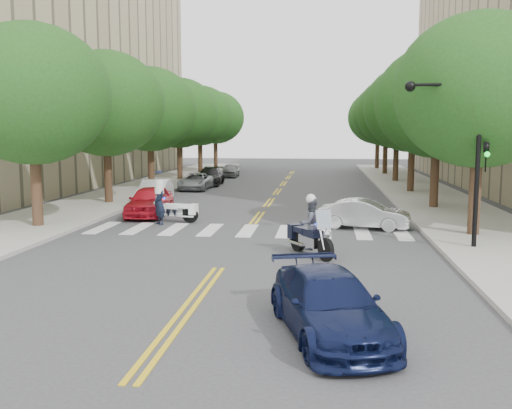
% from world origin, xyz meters
% --- Properties ---
extents(ground, '(140.00, 140.00, 0.00)m').
position_xyz_m(ground, '(0.00, 0.00, 0.00)').
color(ground, '#38383A').
rests_on(ground, ground).
extents(sidewalk_left, '(5.00, 60.00, 0.15)m').
position_xyz_m(sidewalk_left, '(-9.50, 22.00, 0.07)').
color(sidewalk_left, '#9E9991').
rests_on(sidewalk_left, ground).
extents(sidewalk_right, '(5.00, 60.00, 0.15)m').
position_xyz_m(sidewalk_right, '(9.50, 22.00, 0.07)').
color(sidewalk_right, '#9E9991').
rests_on(sidewalk_right, ground).
extents(tree_l_0, '(6.40, 6.40, 8.45)m').
position_xyz_m(tree_l_0, '(-8.80, 6.00, 5.55)').
color(tree_l_0, '#382316').
rests_on(tree_l_0, ground).
extents(tree_l_1, '(6.40, 6.40, 8.45)m').
position_xyz_m(tree_l_1, '(-8.80, 14.00, 5.55)').
color(tree_l_1, '#382316').
rests_on(tree_l_1, ground).
extents(tree_l_2, '(6.40, 6.40, 8.45)m').
position_xyz_m(tree_l_2, '(-8.80, 22.00, 5.55)').
color(tree_l_2, '#382316').
rests_on(tree_l_2, ground).
extents(tree_l_3, '(6.40, 6.40, 8.45)m').
position_xyz_m(tree_l_3, '(-8.80, 30.00, 5.55)').
color(tree_l_3, '#382316').
rests_on(tree_l_3, ground).
extents(tree_l_4, '(6.40, 6.40, 8.45)m').
position_xyz_m(tree_l_4, '(-8.80, 38.00, 5.55)').
color(tree_l_4, '#382316').
rests_on(tree_l_4, ground).
extents(tree_l_5, '(6.40, 6.40, 8.45)m').
position_xyz_m(tree_l_5, '(-8.80, 46.00, 5.55)').
color(tree_l_5, '#382316').
rests_on(tree_l_5, ground).
extents(tree_r_0, '(6.40, 6.40, 8.45)m').
position_xyz_m(tree_r_0, '(8.80, 6.00, 5.55)').
color(tree_r_0, '#382316').
rests_on(tree_r_0, ground).
extents(tree_r_1, '(6.40, 6.40, 8.45)m').
position_xyz_m(tree_r_1, '(8.80, 14.00, 5.55)').
color(tree_r_1, '#382316').
rests_on(tree_r_1, ground).
extents(tree_r_2, '(6.40, 6.40, 8.45)m').
position_xyz_m(tree_r_2, '(8.80, 22.00, 5.55)').
color(tree_r_2, '#382316').
rests_on(tree_r_2, ground).
extents(tree_r_3, '(6.40, 6.40, 8.45)m').
position_xyz_m(tree_r_3, '(8.80, 30.00, 5.55)').
color(tree_r_3, '#382316').
rests_on(tree_r_3, ground).
extents(tree_r_4, '(6.40, 6.40, 8.45)m').
position_xyz_m(tree_r_4, '(8.80, 38.00, 5.55)').
color(tree_r_4, '#382316').
rests_on(tree_r_4, ground).
extents(tree_r_5, '(6.40, 6.40, 8.45)m').
position_xyz_m(tree_r_5, '(8.80, 46.00, 5.55)').
color(tree_r_5, '#382316').
rests_on(tree_r_5, ground).
extents(traffic_signal_pole, '(2.82, 0.42, 6.00)m').
position_xyz_m(traffic_signal_pole, '(7.72, 3.50, 3.72)').
color(traffic_signal_pole, black).
rests_on(traffic_signal_pole, ground).
extents(motorcycle_police, '(1.58, 2.24, 2.04)m').
position_xyz_m(motorcycle_police, '(2.64, 2.14, 0.90)').
color(motorcycle_police, black).
rests_on(motorcycle_police, ground).
extents(motorcycle_parked, '(2.33, 0.77, 1.51)m').
position_xyz_m(motorcycle_parked, '(-3.42, 8.37, 0.52)').
color(motorcycle_parked, black).
rests_on(motorcycle_parked, ground).
extents(officer_standing, '(0.80, 0.82, 1.90)m').
position_xyz_m(officer_standing, '(-4.04, 7.66, 0.95)').
color(officer_standing, black).
rests_on(officer_standing, ground).
extents(convertible, '(3.93, 2.09, 1.23)m').
position_xyz_m(convertible, '(4.81, 7.63, 0.61)').
color(convertible, silver).
rests_on(convertible, ground).
extents(sedan_blue, '(2.93, 4.69, 1.27)m').
position_xyz_m(sedan_blue, '(3.20, -5.29, 0.63)').
color(sedan_blue, '#0D1538').
rests_on(sedan_blue, ground).
extents(parked_car_a, '(1.96, 4.36, 1.46)m').
position_xyz_m(parked_car_a, '(-5.20, 9.98, 0.73)').
color(parked_car_a, red).
rests_on(parked_car_a, ground).
extents(parked_car_b, '(1.80, 4.25, 1.36)m').
position_xyz_m(parked_car_b, '(-6.30, 14.50, 0.68)').
color(parked_car_b, silver).
rests_on(parked_car_b, ground).
extents(parked_car_c, '(1.92, 4.16, 1.16)m').
position_xyz_m(parked_car_c, '(-5.80, 22.62, 0.58)').
color(parked_car_c, '#989AA0').
rests_on(parked_car_c, ground).
extents(parked_car_d, '(2.03, 4.60, 1.31)m').
position_xyz_m(parked_car_d, '(-5.50, 26.21, 0.66)').
color(parked_car_d, black).
rests_on(parked_car_d, ground).
extents(parked_car_e, '(1.53, 3.54, 1.19)m').
position_xyz_m(parked_car_e, '(-5.20, 34.00, 0.60)').
color(parked_car_e, gray).
rests_on(parked_car_e, ground).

